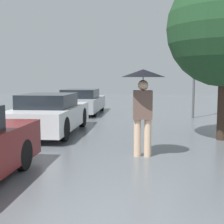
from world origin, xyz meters
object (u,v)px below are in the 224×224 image
at_px(pedestrian, 143,91).
at_px(parked_car_middle, 50,114).
at_px(parked_car_farthest, 81,102).
at_px(street_lamp, 195,54).

height_order(pedestrian, parked_car_middle, pedestrian).
distance_m(pedestrian, parked_car_farthest, 8.77).
xyz_separation_m(pedestrian, street_lamp, (2.15, 6.83, 1.27)).
relative_size(pedestrian, parked_car_farthest, 0.46).
bearing_deg(parked_car_middle, street_lamp, 39.31).
distance_m(pedestrian, street_lamp, 7.28).
bearing_deg(pedestrian, parked_car_farthest, 110.08).
height_order(parked_car_middle, street_lamp, street_lamp).
relative_size(pedestrian, parked_car_middle, 0.46).
height_order(parked_car_farthest, street_lamp, street_lamp).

